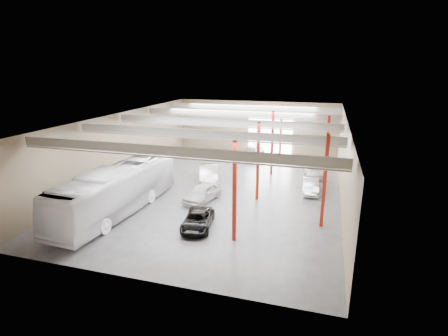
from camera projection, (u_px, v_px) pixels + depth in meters
The scene contains 8 objects.
depot_shell at pixel (226, 138), 33.37m from camera, with size 22.12×32.12×7.06m.
coach_bus at pixel (117, 190), 28.24m from camera, with size 3.23×13.81×3.85m, color white.
black_sedan at pixel (198, 220), 25.82m from camera, with size 2.02×4.37×1.21m, color black.
car_row_a at pixel (203, 193), 30.96m from camera, with size 1.82×4.52×1.54m, color silver.
car_row_b at pixel (209, 174), 36.06m from camera, with size 1.82×5.23×1.72m, color #B3B2B7.
car_row_c at pixel (252, 153), 45.10m from camera, with size 2.15×5.28×1.53m, color slate.
car_right_near at pixel (311, 186), 33.04m from camera, with size 1.43×4.10×1.35m, color silver.
car_right_far at pixel (313, 171), 37.83m from camera, with size 1.60×3.98×1.35m, color silver.
Camera 1 is at (9.30, -31.05, 11.57)m, focal length 28.00 mm.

